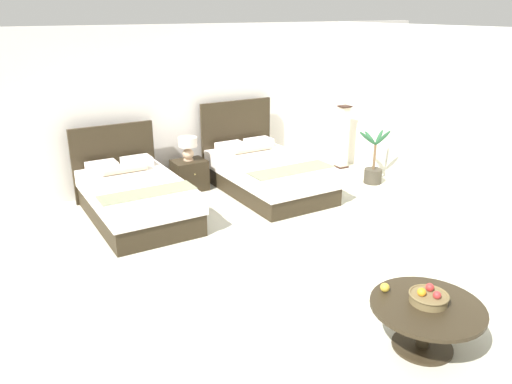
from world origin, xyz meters
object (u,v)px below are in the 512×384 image
object	(u,v)px
coffee_table	(426,315)
floor_lamp_corner	(343,137)
loose_apple	(385,288)
fruit_bowl	(429,297)
nightstand	(190,175)
bed_near_corner	(266,173)
table_lamp	(188,146)
bed_near_window	(135,197)
potted_palm	(373,169)

from	to	relation	value
coffee_table	floor_lamp_corner	distance (m)	5.34
coffee_table	loose_apple	xyz separation A→B (m)	(-0.17, 0.35, 0.15)
fruit_bowl	nightstand	bearing A→B (deg)	91.87
nightstand	fruit_bowl	size ratio (longest dim) A/B	1.56
coffee_table	floor_lamp_corner	bearing A→B (deg)	58.02
bed_near_corner	coffee_table	size ratio (longest dim) A/B	2.26
table_lamp	coffee_table	distance (m)	4.87
coffee_table	fruit_bowl	xyz separation A→B (m)	(0.03, 0.03, 0.16)
fruit_bowl	loose_apple	bearing A→B (deg)	122.41
nightstand	table_lamp	xyz separation A→B (m)	(0.00, 0.02, 0.49)
fruit_bowl	floor_lamp_corner	world-z (taller)	floor_lamp_corner
bed_near_window	table_lamp	bearing A→B (deg)	32.63
fruit_bowl	floor_lamp_corner	size ratio (longest dim) A/B	0.29
bed_near_window	table_lamp	xyz separation A→B (m)	(1.13, 0.72, 0.43)
bed_near_window	coffee_table	xyz separation A→B (m)	(1.25, -4.13, 0.02)
table_lamp	bed_near_corner	bearing A→B (deg)	-34.35
bed_near_window	bed_near_corner	xyz separation A→B (m)	(2.18, 0.01, 0.00)
loose_apple	fruit_bowl	bearing A→B (deg)	-57.59
bed_near_corner	loose_apple	world-z (taller)	bed_near_corner
bed_near_corner	floor_lamp_corner	xyz separation A→B (m)	(1.90, 0.39, 0.27)
bed_near_window	loose_apple	distance (m)	3.94
nightstand	floor_lamp_corner	bearing A→B (deg)	-5.95
coffee_table	potted_palm	size ratio (longest dim) A/B	0.98
nightstand	table_lamp	size ratio (longest dim) A/B	1.38
bed_near_corner	potted_palm	xyz separation A→B (m)	(1.78, -0.58, -0.06)
fruit_bowl	potted_palm	xyz separation A→B (m)	(2.67, 3.52, -0.23)
potted_palm	bed_near_window	bearing A→B (deg)	171.73
table_lamp	coffee_table	size ratio (longest dim) A/B	0.39
coffee_table	potted_palm	xyz separation A→B (m)	(2.70, 3.55, -0.08)
floor_lamp_corner	fruit_bowl	bearing A→B (deg)	-121.82
floor_lamp_corner	table_lamp	bearing A→B (deg)	173.67
table_lamp	fruit_bowl	bearing A→B (deg)	-88.14
bed_near_window	nightstand	distance (m)	1.33
loose_apple	table_lamp	bearing A→B (deg)	89.42
table_lamp	floor_lamp_corner	distance (m)	2.97
bed_near_window	potted_palm	size ratio (longest dim) A/B	2.11
table_lamp	fruit_bowl	size ratio (longest dim) A/B	1.13
bed_near_corner	table_lamp	bearing A→B (deg)	145.65
floor_lamp_corner	potted_palm	xyz separation A→B (m)	(-0.12, -0.97, -0.33)
table_lamp	potted_palm	distance (m)	3.15
table_lamp	loose_apple	size ratio (longest dim) A/B	4.59
bed_near_window	fruit_bowl	distance (m)	4.30
bed_near_window	coffee_table	distance (m)	4.31
loose_apple	floor_lamp_corner	bearing A→B (deg)	54.38
bed_near_corner	fruit_bowl	xyz separation A→B (m)	(-0.89, -4.11, 0.17)
loose_apple	coffee_table	bearing A→B (deg)	-64.22
bed_near_corner	nightstand	distance (m)	1.26
coffee_table	loose_apple	distance (m)	0.41
table_lamp	potted_palm	bearing A→B (deg)	-24.70
table_lamp	potted_palm	world-z (taller)	potted_palm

